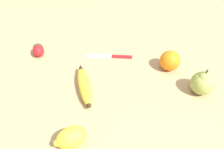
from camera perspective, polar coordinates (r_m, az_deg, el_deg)
The scene contains 7 objects.
ground_plane at distance 0.73m, azimuth 2.31°, elevation -0.75°, with size 3.00×3.00×0.00m, color tan.
banana at distance 0.69m, azimuth -7.24°, elevation -2.71°, with size 0.05×0.19×0.04m.
orange at distance 0.77m, azimuth 14.90°, elevation 3.54°, with size 0.07×0.07×0.07m.
pear at distance 0.71m, azimuth 22.61°, elevation -1.91°, with size 0.07×0.07×0.09m.
strawberry at distance 0.87m, azimuth -18.72°, elevation 6.08°, with size 0.04×0.06×0.04m.
lemon at distance 0.57m, azimuth -10.62°, elevation -15.82°, with size 0.09×0.06×0.05m.
paring_knife at distance 0.82m, azimuth -0.37°, elevation 4.85°, with size 0.17×0.09×0.01m.
Camera 1 is at (-0.21, -0.50, 0.50)m, focal length 35.00 mm.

